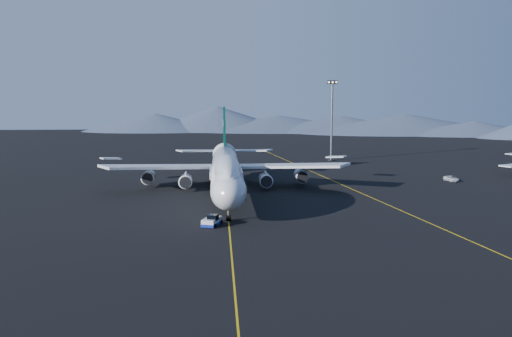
{
  "coord_description": "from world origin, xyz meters",
  "views": [
    {
      "loc": [
        -1.8,
        -127.46,
        22.76
      ],
      "look_at": [
        6.79,
        0.7,
        6.0
      ],
      "focal_mm": 40.0,
      "sensor_mm": 36.0,
      "label": 1
    }
  ],
  "objects": [
    {
      "name": "pushback_tug",
      "position": [
        -3.0,
        -29.76,
        0.65
      ],
      "size": [
        3.88,
        5.26,
        2.06
      ],
      "rotation": [
        0.0,
        0.0,
        -0.35
      ],
      "color": "silver",
      "rests_on": "ground"
    },
    {
      "name": "taxiway_line_side",
      "position": [
        30.0,
        10.0,
        0.01
      ],
      "size": [
        28.08,
        198.09,
        0.01
      ],
      "primitive_type": "cube",
      "rotation": [
        0.0,
        0.0,
        0.14
      ],
      "color": "gold",
      "rests_on": "ground"
    },
    {
      "name": "taxiway_line_main",
      "position": [
        0.0,
        0.0,
        0.01
      ],
      "size": [
        0.25,
        220.0,
        0.01
      ],
      "primitive_type": "cube",
      "color": "gold",
      "rests_on": "ground"
    },
    {
      "name": "boeing_747",
      "position": [
        0.0,
        0.03,
        5.81
      ],
      "size": [
        59.62,
        72.43,
        19.37
      ],
      "color": "silver",
      "rests_on": "ground"
    },
    {
      "name": "floodlight_mast",
      "position": [
        37.22,
        66.16,
        13.91
      ],
      "size": [
        3.39,
        2.54,
        27.45
      ],
      "rotation": [
        0.0,
        0.0,
        0.13
      ],
      "color": "black",
      "rests_on": "ground"
    },
    {
      "name": "service_van",
      "position": [
        59.55,
        17.31,
        0.69
      ],
      "size": [
        2.85,
        5.19,
        1.38
      ],
      "primitive_type": "imported",
      "rotation": [
        0.0,
        0.0,
        0.12
      ],
      "color": "silver",
      "rests_on": "ground"
    },
    {
      "name": "ground",
      "position": [
        0.0,
        0.0,
        0.0
      ],
      "size": [
        500.0,
        500.0,
        0.0
      ],
      "primitive_type": "plane",
      "color": "black",
      "rests_on": "ground"
    }
  ]
}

